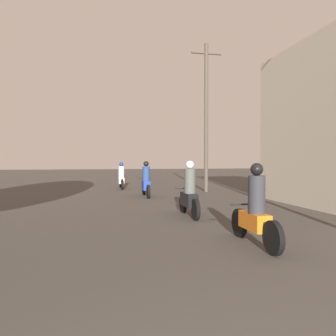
{
  "coord_description": "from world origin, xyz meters",
  "views": [
    {
      "loc": [
        -0.76,
        -0.49,
        1.63
      ],
      "look_at": [
        2.94,
        17.13,
        1.2
      ],
      "focal_mm": 35.0,
      "sensor_mm": 36.0,
      "label": 1
    }
  ],
  "objects_px": {
    "motorcycle_blue": "(146,182)",
    "motorcycle_black": "(189,194)",
    "utility_pole_far": "(206,115)",
    "motorcycle_white": "(121,178)",
    "motorcycle_orange": "(255,213)"
  },
  "relations": [
    {
      "from": "motorcycle_blue",
      "to": "utility_pole_far",
      "type": "bearing_deg",
      "value": 28.04
    },
    {
      "from": "motorcycle_blue",
      "to": "motorcycle_white",
      "type": "height_order",
      "value": "motorcycle_blue"
    },
    {
      "from": "utility_pole_far",
      "to": "motorcycle_black",
      "type": "bearing_deg",
      "value": -112.17
    },
    {
      "from": "motorcycle_black",
      "to": "utility_pole_far",
      "type": "relative_size",
      "value": 0.25
    },
    {
      "from": "motorcycle_orange",
      "to": "motorcycle_white",
      "type": "distance_m",
      "value": 13.25
    },
    {
      "from": "motorcycle_black",
      "to": "motorcycle_blue",
      "type": "height_order",
      "value": "motorcycle_black"
    },
    {
      "from": "motorcycle_white",
      "to": "motorcycle_blue",
      "type": "bearing_deg",
      "value": -78.77
    },
    {
      "from": "motorcycle_white",
      "to": "motorcycle_black",
      "type": "bearing_deg",
      "value": -81.65
    },
    {
      "from": "motorcycle_orange",
      "to": "utility_pole_far",
      "type": "distance_m",
      "value": 11.22
    },
    {
      "from": "motorcycle_blue",
      "to": "motorcycle_black",
      "type": "bearing_deg",
      "value": -82.48
    },
    {
      "from": "motorcycle_orange",
      "to": "motorcycle_black",
      "type": "distance_m",
      "value": 3.41
    },
    {
      "from": "motorcycle_blue",
      "to": "utility_pole_far",
      "type": "xyz_separation_m",
      "value": [
        3.37,
        1.63,
        3.33
      ]
    },
    {
      "from": "motorcycle_black",
      "to": "motorcycle_blue",
      "type": "distance_m",
      "value": 5.42
    },
    {
      "from": "motorcycle_blue",
      "to": "utility_pole_far",
      "type": "relative_size",
      "value": 0.27
    },
    {
      "from": "motorcycle_black",
      "to": "motorcycle_white",
      "type": "xyz_separation_m",
      "value": [
        -1.32,
        9.75,
        -0.03
      ]
    }
  ]
}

